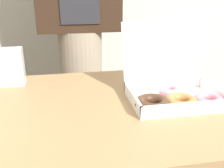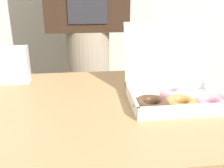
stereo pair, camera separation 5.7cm
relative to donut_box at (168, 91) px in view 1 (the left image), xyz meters
name	(u,v)px [view 1 (the left image)]	position (x,y,z in m)	size (l,w,h in m)	color
donut_box	(168,91)	(0.00, 0.00, 0.00)	(0.33, 0.30, 0.25)	white
napkin_holder	(8,67)	(-0.56, 0.26, 0.04)	(0.12, 0.06, 0.15)	silver
person_customer	(80,30)	(-0.25, 0.65, 0.11)	(0.43, 0.24, 1.70)	gray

